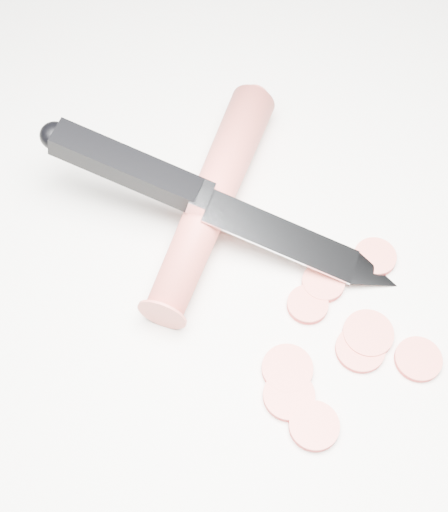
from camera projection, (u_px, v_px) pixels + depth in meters
ground at (285, 290)px, 0.55m from camera, size 2.40×2.40×0.00m
carrot at (212, 198)px, 0.57m from camera, size 0.19×0.16×0.03m
carrot_slice_0 at (314, 426)px, 0.50m from camera, size 0.04×0.04×0.01m
carrot_slice_1 at (289, 396)px, 0.51m from camera, size 0.04×0.04×0.01m
carrot_slice_2 at (323, 283)px, 0.55m from camera, size 0.03×0.03×0.01m
carrot_slice_3 at (368, 334)px, 0.53m from camera, size 0.04×0.04×0.01m
carrot_slice_4 at (418, 359)px, 0.52m from camera, size 0.03×0.03×0.01m
carrot_slice_5 at (360, 349)px, 0.53m from camera, size 0.04×0.04×0.01m
carrot_slice_6 at (287, 369)px, 0.52m from camera, size 0.04×0.04×0.01m
carrot_slice_7 at (375, 257)px, 0.56m from camera, size 0.03×0.03×0.01m
carrot_slice_8 at (308, 305)px, 0.54m from camera, size 0.03×0.03×0.01m
kitchen_knife at (221, 204)px, 0.55m from camera, size 0.21×0.25×0.08m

